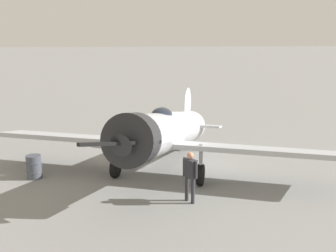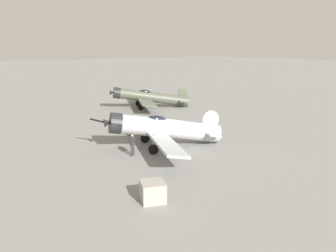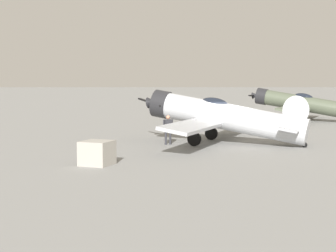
% 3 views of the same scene
% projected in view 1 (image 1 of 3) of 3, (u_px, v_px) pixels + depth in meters
% --- Properties ---
extents(ground_plane, '(400.00, 400.00, 0.00)m').
position_uv_depth(ground_plane, '(168.00, 168.00, 17.11)').
color(ground_plane, gray).
extents(airplane_foreground, '(10.18, 13.23, 3.20)m').
position_uv_depth(airplane_foreground, '(165.00, 133.00, 16.28)').
color(airplane_foreground, '#B7BABF').
rests_on(airplane_foreground, ground_plane).
extents(ground_crew_mechanic, '(0.59, 0.44, 1.73)m').
position_uv_depth(ground_crew_mechanic, '(190.00, 172.00, 13.37)').
color(ground_crew_mechanic, '#2D2D33').
rests_on(ground_crew_mechanic, ground_plane).
extents(fuel_drum, '(0.61, 0.61, 0.92)m').
position_uv_depth(fuel_drum, '(34.00, 167.00, 15.78)').
color(fuel_drum, '#474C56').
rests_on(fuel_drum, ground_plane).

